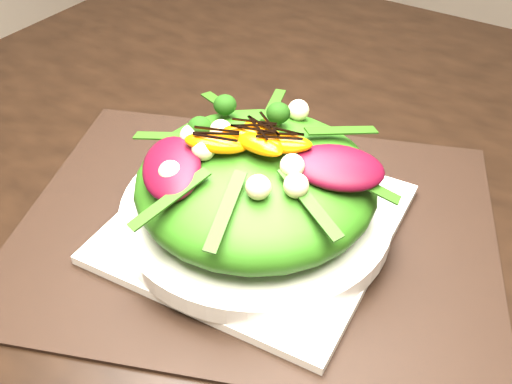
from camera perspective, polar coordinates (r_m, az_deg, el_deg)
The scene contains 9 objects.
placemat at distance 0.59m, azimuth -0.00°, elevation -3.40°, with size 0.46×0.35×0.00m, color black.
plate_base at distance 0.59m, azimuth -0.00°, elevation -2.92°, with size 0.25×0.25×0.01m, color white.
salad_bowl at distance 0.58m, azimuth -0.00°, elevation -1.88°, with size 0.26×0.26×0.02m, color silver.
lettuce_mound at distance 0.55m, azimuth -0.00°, elevation 0.90°, with size 0.23×0.23×0.08m, color #2B6212.
radicchio_leaf at distance 0.52m, azimuth 7.88°, elevation 2.32°, with size 0.08×0.05×0.02m, color #3F0614.
orange_segment at distance 0.53m, azimuth 0.16°, elevation 5.37°, with size 0.06×0.02×0.01m, color orange.
broccoli_floret at distance 0.57m, azimuth -2.88°, elevation 7.85°, with size 0.03×0.03×0.03m, color black.
macadamia_nut at distance 0.48m, azimuth -0.52°, elevation 0.18°, with size 0.02×0.02×0.02m, color beige.
balsamic_drizzle at distance 0.53m, azimuth 0.16°, elevation 6.09°, with size 0.05×0.00×0.00m, color black.
Camera 1 is at (-0.01, -0.52, 1.16)m, focal length 42.00 mm.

